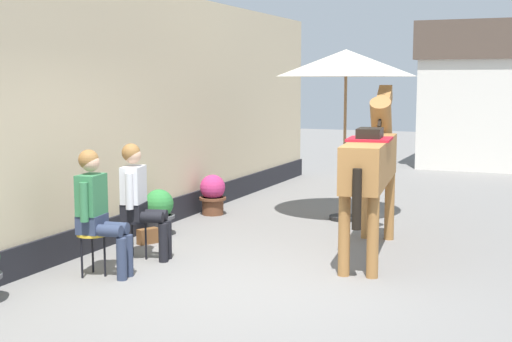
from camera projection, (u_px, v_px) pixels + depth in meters
ground_plane at (331, 231)px, 10.11m from camera, size 40.00×40.00×0.00m
pub_facade_wall at (117, 124)px, 9.53m from camera, size 0.34×14.00×3.40m
distant_cottage at (492, 94)px, 17.30m from camera, size 3.40×2.60×3.50m
seated_visitor_near at (97, 206)px, 7.69m from camera, size 0.61×0.49×1.39m
seated_visitor_far at (139, 195)px, 8.42m from camera, size 0.61×0.48×1.39m
saddled_horse_center at (372, 160)px, 8.66m from camera, size 0.71×2.99×2.06m
flower_planter_inner_far at (159, 211)px, 9.79m from camera, size 0.43×0.43×0.64m
flower_planter_farthest at (213, 194)px, 11.29m from camera, size 0.43×0.43×0.64m
cafe_parasol at (346, 64)px, 10.61m from camera, size 2.10×2.10×2.58m
satchel_bag at (148, 236)px, 9.31m from camera, size 0.23×0.30×0.20m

